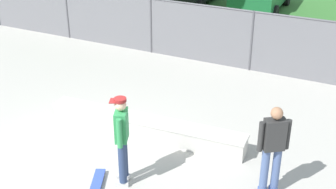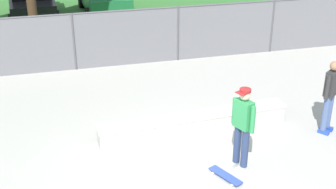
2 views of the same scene
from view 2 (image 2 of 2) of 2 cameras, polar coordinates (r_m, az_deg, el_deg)
ground_plane at (r=9.74m, az=1.82°, el=-9.72°), size 80.00×80.00×0.00m
concrete_ledge at (r=11.11m, az=3.28°, el=-3.57°), size 4.71×0.76×0.47m
skateboarder at (r=9.48m, az=9.23°, el=-3.77°), size 0.39×0.56×1.84m
skateboard at (r=9.61m, az=7.12°, el=-9.92°), size 0.51×0.81×0.09m
chainlink_fence at (r=15.01m, az=-5.06°, el=7.31°), size 17.09×0.07×1.85m
car_black at (r=21.18m, az=-16.49°, el=11.17°), size 2.15×4.27×1.66m
bystander at (r=11.41m, az=19.45°, el=0.07°), size 0.51×0.43×1.82m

